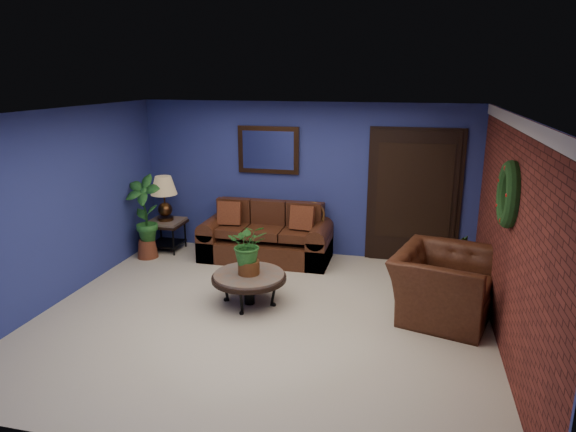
% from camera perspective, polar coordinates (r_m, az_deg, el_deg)
% --- Properties ---
extents(floor, '(5.50, 5.50, 0.00)m').
position_cam_1_polar(floor, '(6.51, -2.80, -11.13)').
color(floor, beige).
rests_on(floor, ground).
extents(wall_back, '(5.50, 0.04, 2.50)m').
position_cam_1_polar(wall_back, '(8.41, 1.85, 4.07)').
color(wall_back, navy).
rests_on(wall_back, ground).
extents(wall_left, '(0.04, 5.00, 2.50)m').
position_cam_1_polar(wall_left, '(7.30, -24.14, 0.94)').
color(wall_left, navy).
rests_on(wall_left, ground).
extents(wall_right_brick, '(0.04, 5.00, 2.50)m').
position_cam_1_polar(wall_right_brick, '(5.92, 23.53, -2.16)').
color(wall_right_brick, maroon).
rests_on(wall_right_brick, ground).
extents(ceiling, '(5.50, 5.00, 0.02)m').
position_cam_1_polar(ceiling, '(5.83, -3.13, 11.40)').
color(ceiling, white).
rests_on(ceiling, wall_back).
extents(crown_molding, '(0.03, 5.00, 0.14)m').
position_cam_1_polar(crown_molding, '(5.70, 24.51, 9.25)').
color(crown_molding, white).
rests_on(crown_molding, wall_right_brick).
extents(wall_mirror, '(1.02, 0.06, 0.77)m').
position_cam_1_polar(wall_mirror, '(8.43, -2.20, 7.34)').
color(wall_mirror, '#412612').
rests_on(wall_mirror, wall_back).
extents(closet_door, '(1.44, 0.06, 2.18)m').
position_cam_1_polar(closet_door, '(8.26, 13.78, 1.99)').
color(closet_door, black).
rests_on(closet_door, wall_back).
extents(wreath, '(0.16, 0.72, 0.72)m').
position_cam_1_polar(wreath, '(5.85, 23.34, 2.23)').
color(wreath, black).
rests_on(wreath, wall_right_brick).
extents(sofa, '(2.07, 0.89, 0.93)m').
position_cam_1_polar(sofa, '(8.38, -2.34, -2.67)').
color(sofa, '#442213').
rests_on(sofa, ground).
extents(coffee_table, '(0.97, 0.97, 0.42)m').
position_cam_1_polar(coffee_table, '(6.73, -4.35, -6.86)').
color(coffee_table, '#57514C').
rests_on(coffee_table, ground).
extents(end_table, '(0.58, 0.58, 0.53)m').
position_cam_1_polar(end_table, '(8.95, -13.37, -1.22)').
color(end_table, '#57514C').
rests_on(end_table, ground).
extents(table_lamp, '(0.44, 0.44, 0.73)m').
position_cam_1_polar(table_lamp, '(8.80, -13.61, 2.50)').
color(table_lamp, '#412612').
rests_on(table_lamp, end_table).
extents(side_chair, '(0.50, 0.50, 0.95)m').
position_cam_1_polar(side_chair, '(8.19, 2.55, -1.40)').
color(side_chair, brown).
rests_on(side_chair, ground).
extents(armchair, '(1.41, 1.52, 0.83)m').
position_cam_1_polar(armchair, '(6.65, 16.84, -7.30)').
color(armchair, '#442213').
rests_on(armchair, ground).
extents(coffee_plant, '(0.60, 0.55, 0.68)m').
position_cam_1_polar(coffee_plant, '(6.58, -4.43, -3.39)').
color(coffee_plant, '#5E2E17').
rests_on(coffee_plant, coffee_table).
extents(floor_plant, '(0.42, 0.38, 0.78)m').
position_cam_1_polar(floor_plant, '(7.55, 18.00, -4.74)').
color(floor_plant, '#5E2E17').
rests_on(floor_plant, ground).
extents(tall_plant, '(0.64, 0.47, 1.37)m').
position_cam_1_polar(tall_plant, '(8.58, -15.62, 0.18)').
color(tall_plant, brown).
rests_on(tall_plant, ground).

